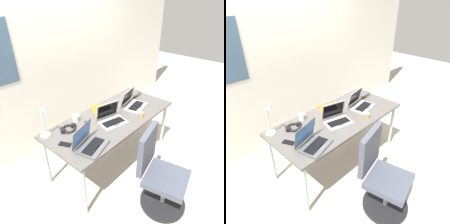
{
  "view_description": "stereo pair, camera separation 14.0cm",
  "coord_description": "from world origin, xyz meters",
  "views": [
    {
      "loc": [
        -1.76,
        -1.52,
        2.19
      ],
      "look_at": [
        0.0,
        0.0,
        0.82
      ],
      "focal_mm": 33.52,
      "sensor_mm": 36.0,
      "label": 1
    },
    {
      "loc": [
        -1.66,
        -1.62,
        2.19
      ],
      "look_at": [
        0.0,
        0.0,
        0.82
      ],
      "focal_mm": 33.52,
      "sensor_mm": 36.0,
      "label": 2
    }
  ],
  "objects": [
    {
      "name": "wall_back",
      "position": [
        -0.0,
        1.1,
        1.3
      ],
      "size": [
        6.0,
        0.13,
        2.6
      ],
      "color": "silver",
      "rests_on": "ground_plane"
    },
    {
      "name": "ground_plane",
      "position": [
        0.0,
        0.0,
        0.0
      ],
      "size": [
        12.0,
        12.0,
        0.0
      ],
      "primitive_type": "plane",
      "color": "#B7AD9E"
    },
    {
      "name": "pill_bottle",
      "position": [
        0.25,
        -0.29,
        0.78
      ],
      "size": [
        0.04,
        0.04,
        0.08
      ],
      "color": "gold",
      "rests_on": "desk"
    },
    {
      "name": "desk_lamp",
      "position": [
        -0.8,
        0.28,
        0.94
      ],
      "size": [
        0.12,
        0.18,
        0.4
      ],
      "color": "silver",
      "rests_on": "desk"
    },
    {
      "name": "paper_folder_by_keyboard",
      "position": [
        0.04,
        0.24,
        0.74
      ],
      "size": [
        0.35,
        0.38,
        0.01
      ],
      "primitive_type": "cube",
      "rotation": [
        0.0,
        0.0,
        -0.49
      ],
      "color": "orange",
      "rests_on": "desk"
    },
    {
      "name": "office_chair",
      "position": [
        -0.19,
        -0.85,
        0.4
      ],
      "size": [
        0.52,
        0.58,
        0.97
      ],
      "color": "black",
      "rests_on": "ground_plane"
    },
    {
      "name": "computer_mouse",
      "position": [
        -0.32,
        0.14,
        0.76
      ],
      "size": [
        0.08,
        0.11,
        0.03
      ],
      "primitive_type": "ellipsoid",
      "rotation": [
        0.0,
        0.0,
        -0.32
      ],
      "color": "black",
      "rests_on": "desk"
    },
    {
      "name": "desk",
      "position": [
        0.0,
        0.0,
        0.68
      ],
      "size": [
        1.8,
        0.8,
        0.74
      ],
      "color": "#595451",
      "rests_on": "ground_plane"
    },
    {
      "name": "laptop_near_lamp",
      "position": [
        -0.6,
        -0.21,
        0.79
      ],
      "size": [
        0.4,
        0.36,
        0.25
      ],
      "color": "#515459",
      "rests_on": "desk"
    },
    {
      "name": "cell_phone",
      "position": [
        -0.75,
        0.02,
        0.74
      ],
      "size": [
        0.12,
        0.15,
        0.01
      ],
      "primitive_type": "cube",
      "rotation": [
        0.0,
        0.0,
        0.46
      ],
      "color": "black",
      "rests_on": "desk"
    },
    {
      "name": "laptop_mid_desk",
      "position": [
        0.43,
        -0.04,
        0.79
      ],
      "size": [
        0.38,
        0.35,
        0.24
      ],
      "color": "#B7BABC",
      "rests_on": "desk"
    },
    {
      "name": "laptop_by_keyboard",
      "position": [
        -0.09,
        -0.07,
        0.79
      ],
      "size": [
        0.38,
        0.34,
        0.24
      ],
      "color": "#B7BABC",
      "rests_on": "desk"
    },
    {
      "name": "headphones",
      "position": [
        -0.55,
        0.21,
        0.76
      ],
      "size": [
        0.21,
        0.18,
        0.04
      ],
      "color": "black",
      "rests_on": "desk"
    },
    {
      "name": "coffee_mug",
      "position": [
        -0.37,
        0.29,
        0.78
      ],
      "size": [
        0.11,
        0.08,
        0.09
      ],
      "color": "white",
      "rests_on": "desk"
    },
    {
      "name": "book_stack",
      "position": [
        0.73,
        0.18,
        0.76
      ],
      "size": [
        0.23,
        0.19,
        0.04
      ],
      "color": "brown",
      "rests_on": "desk"
    }
  ]
}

